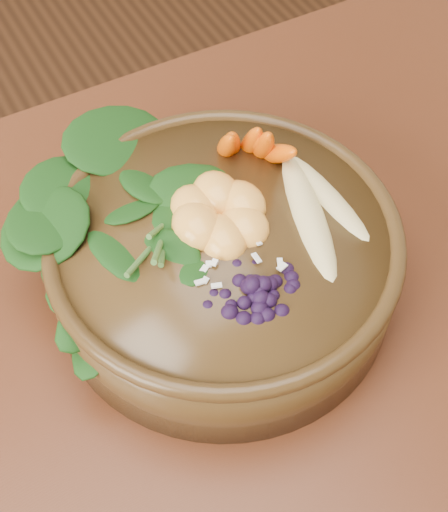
{
  "coord_description": "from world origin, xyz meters",
  "views": [
    {
      "loc": [
        0.08,
        -0.23,
        1.33
      ],
      "look_at": [
        0.27,
        0.11,
        0.8
      ],
      "focal_mm": 50.0,
      "sensor_mm": 36.0,
      "label": 1
    }
  ],
  "objects": [
    {
      "name": "coconut_flakes",
      "position": [
        0.27,
        0.09,
        0.84
      ],
      "size": [
        0.11,
        0.09,
        0.01
      ],
      "primitive_type": null,
      "rotation": [
        0.0,
        0.0,
        -0.18
      ],
      "color": "white",
      "rests_on": "stoneware_bowl"
    },
    {
      "name": "blueberry_pile",
      "position": [
        0.26,
        0.04,
        0.86
      ],
      "size": [
        0.16,
        0.13,
        0.04
      ],
      "primitive_type": null,
      "rotation": [
        0.0,
        0.0,
        -0.18
      ],
      "color": "black",
      "rests_on": "stoneware_bowl"
    },
    {
      "name": "mandarin_cluster",
      "position": [
        0.28,
        0.13,
        0.85
      ],
      "size": [
        0.11,
        0.12,
        0.04
      ],
      "primitive_type": null,
      "rotation": [
        0.0,
        0.0,
        -0.18
      ],
      "color": "#FCA53B",
      "rests_on": "stoneware_bowl"
    },
    {
      "name": "carrot_cluster",
      "position": [
        0.34,
        0.18,
        0.88
      ],
      "size": [
        0.08,
        0.08,
        0.09
      ],
      "primitive_type": null,
      "rotation": [
        0.0,
        0.0,
        -0.18
      ],
      "color": "#F35C00",
      "rests_on": "stoneware_bowl"
    },
    {
      "name": "kale_heap",
      "position": [
        0.24,
        0.18,
        0.86
      ],
      "size": [
        0.24,
        0.22,
        0.05
      ],
      "primitive_type": null,
      "rotation": [
        0.0,
        0.0,
        -0.18
      ],
      "color": "#143F0F",
      "rests_on": "stoneware_bowl"
    },
    {
      "name": "stoneware_bowl",
      "position": [
        0.27,
        0.11,
        0.79
      ],
      "size": [
        0.37,
        0.37,
        0.09
      ],
      "primitive_type": "cylinder",
      "rotation": [
        0.0,
        0.0,
        -0.18
      ],
      "color": "#422C12",
      "rests_on": "dining_table"
    },
    {
      "name": "banana_halves",
      "position": [
        0.36,
        0.1,
        0.85
      ],
      "size": [
        0.08,
        0.17,
        0.03
      ],
      "rotation": [
        0.0,
        0.0,
        -0.18
      ],
      "color": "#E0CC84",
      "rests_on": "stoneware_bowl"
    }
  ]
}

